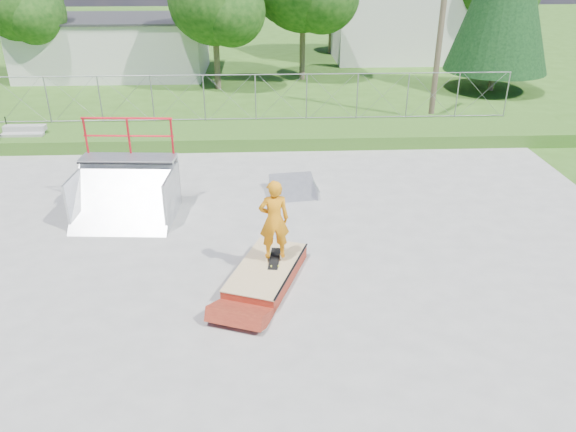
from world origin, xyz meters
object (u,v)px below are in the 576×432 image
at_px(grind_box, 267,273).
at_px(skater, 274,223).
at_px(quarter_pipe, 121,176).
at_px(flat_bank_ramp, 294,188).

bearing_deg(grind_box, skater, 68.89).
bearing_deg(grind_box, quarter_pipe, 159.68).
relative_size(quarter_pipe, skater, 1.40).
bearing_deg(grind_box, flat_bank_ramp, 99.48).
height_order(flat_bank_ramp, skater, skater).
relative_size(quarter_pipe, flat_bank_ramp, 1.82).
xyz_separation_m(flat_bank_ramp, skater, (-0.69, -4.52, 1.13)).
bearing_deg(quarter_pipe, grind_box, -36.34).
distance_m(grind_box, flat_bank_ramp, 4.82).
height_order(quarter_pipe, flat_bank_ramp, quarter_pipe).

